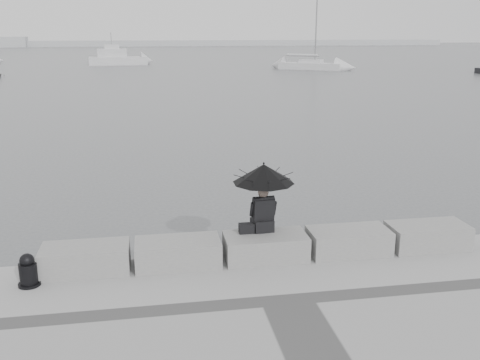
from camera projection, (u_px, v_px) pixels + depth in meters
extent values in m
plane|color=#494B4E|center=(260.00, 272.00, 11.04)|extent=(360.00, 360.00, 0.00)
cube|color=slate|center=(86.00, 259.00, 9.86)|extent=(1.60, 0.80, 0.50)
cube|color=slate|center=(178.00, 253.00, 10.13)|extent=(1.60, 0.80, 0.50)
cube|color=slate|center=(266.00, 247.00, 10.41)|extent=(1.60, 0.80, 0.50)
cube|color=slate|center=(349.00, 241.00, 10.68)|extent=(1.60, 0.80, 0.50)
cube|color=slate|center=(427.00, 236.00, 10.95)|extent=(1.60, 0.80, 0.50)
sphere|color=#726056|center=(263.00, 193.00, 10.38)|extent=(0.21, 0.21, 0.21)
cylinder|color=black|center=(263.00, 189.00, 10.35)|extent=(0.02, 0.02, 1.00)
cone|color=black|center=(264.00, 173.00, 10.26)|extent=(1.20, 1.20, 0.37)
sphere|color=black|center=(264.00, 163.00, 10.21)|extent=(0.04, 0.04, 0.04)
cube|color=black|center=(246.00, 228.00, 10.42)|extent=(0.30, 0.17, 0.19)
cylinder|color=black|center=(30.00, 284.00, 9.37)|extent=(0.38, 0.38, 0.06)
cylinder|color=black|center=(29.00, 275.00, 9.31)|extent=(0.31, 0.31, 0.43)
sphere|color=black|center=(27.00, 261.00, 9.24)|extent=(0.25, 0.25, 0.25)
cube|color=#AAADB0|center=(154.00, 43.00, 157.85)|extent=(180.00, 6.00, 1.60)
cube|color=silver|center=(311.00, 67.00, 66.48)|extent=(7.82, 6.47, 0.90)
cube|color=silver|center=(311.00, 62.00, 66.32)|extent=(3.17, 2.89, 0.50)
cylinder|color=gray|center=(313.00, 12.00, 64.73)|extent=(0.16, 0.16, 12.00)
cylinder|color=gray|center=(311.00, 56.00, 66.14)|extent=(3.68, 2.62, 0.10)
cube|color=silver|center=(118.00, 61.00, 74.96)|extent=(8.14, 3.44, 1.20)
cube|color=silver|center=(118.00, 53.00, 74.66)|extent=(4.13, 2.52, 1.20)
cube|color=silver|center=(117.00, 47.00, 74.41)|extent=(2.11, 1.76, 0.60)
cylinder|color=gray|center=(117.00, 38.00, 74.11)|extent=(0.08, 0.08, 1.60)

